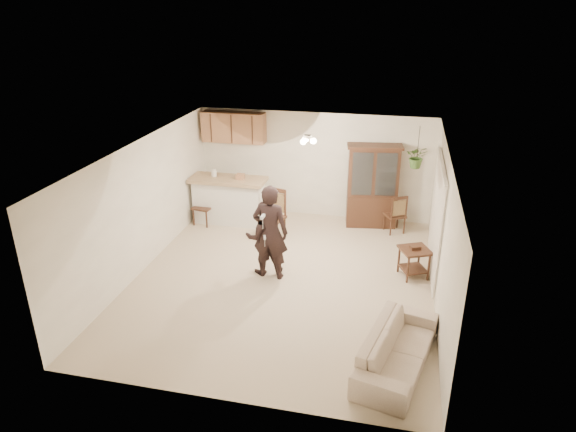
% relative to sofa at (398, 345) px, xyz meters
% --- Properties ---
extents(floor, '(6.50, 6.50, 0.00)m').
position_rel_sofa_xyz_m(floor, '(-2.14, 2.05, -0.37)').
color(floor, tan).
rests_on(floor, ground).
extents(ceiling, '(5.50, 6.50, 0.02)m').
position_rel_sofa_xyz_m(ceiling, '(-2.14, 2.05, 2.13)').
color(ceiling, white).
rests_on(ceiling, wall_back).
extents(wall_back, '(5.50, 0.02, 2.50)m').
position_rel_sofa_xyz_m(wall_back, '(-2.14, 5.30, 0.88)').
color(wall_back, white).
rests_on(wall_back, ground).
extents(wall_front, '(5.50, 0.02, 2.50)m').
position_rel_sofa_xyz_m(wall_front, '(-2.14, -1.20, 0.88)').
color(wall_front, white).
rests_on(wall_front, ground).
extents(wall_left, '(0.02, 6.50, 2.50)m').
position_rel_sofa_xyz_m(wall_left, '(-4.89, 2.05, 0.88)').
color(wall_left, white).
rests_on(wall_left, ground).
extents(wall_right, '(0.02, 6.50, 2.50)m').
position_rel_sofa_xyz_m(wall_right, '(0.61, 2.05, 0.88)').
color(wall_right, white).
rests_on(wall_right, ground).
extents(breakfast_bar, '(1.60, 0.55, 1.00)m').
position_rel_sofa_xyz_m(breakfast_bar, '(-3.99, 4.40, 0.13)').
color(breakfast_bar, white).
rests_on(breakfast_bar, floor).
extents(bar_top, '(1.75, 0.70, 0.08)m').
position_rel_sofa_xyz_m(bar_top, '(-3.99, 4.40, 0.68)').
color(bar_top, tan).
rests_on(bar_top, breakfast_bar).
extents(upper_cabinets, '(1.50, 0.34, 0.70)m').
position_rel_sofa_xyz_m(upper_cabinets, '(-4.04, 5.12, 1.73)').
color(upper_cabinets, '#8F5D3E').
rests_on(upper_cabinets, wall_back).
extents(vertical_blinds, '(0.06, 2.30, 2.10)m').
position_rel_sofa_xyz_m(vertical_blinds, '(0.57, 2.95, 0.73)').
color(vertical_blinds, beige).
rests_on(vertical_blinds, wall_right).
extents(ceiling_fixture, '(0.36, 0.36, 0.20)m').
position_rel_sofa_xyz_m(ceiling_fixture, '(-1.94, 3.25, 2.03)').
color(ceiling_fixture, '#FFE6BF').
rests_on(ceiling_fixture, ceiling).
extents(hanging_plant, '(0.43, 0.37, 0.48)m').
position_rel_sofa_xyz_m(hanging_plant, '(0.16, 4.45, 1.48)').
color(hanging_plant, '#355A24').
rests_on(hanging_plant, ceiling).
extents(plant_cord, '(0.01, 0.01, 0.65)m').
position_rel_sofa_xyz_m(plant_cord, '(0.16, 4.45, 1.81)').
color(plant_cord, black).
rests_on(plant_cord, ceiling).
extents(sofa, '(1.15, 1.99, 0.73)m').
position_rel_sofa_xyz_m(sofa, '(0.00, 0.00, 0.00)').
color(sofa, '#EEE5C4').
rests_on(sofa, floor).
extents(adult, '(0.67, 0.46, 1.80)m').
position_rel_sofa_xyz_m(adult, '(-2.41, 2.12, 0.53)').
color(adult, black).
rests_on(adult, floor).
extents(child, '(0.78, 0.68, 1.35)m').
position_rel_sofa_xyz_m(child, '(-2.56, 2.25, 0.31)').
color(child, black).
rests_on(child, floor).
extents(china_hutch, '(1.27, 0.64, 1.91)m').
position_rel_sofa_xyz_m(china_hutch, '(-0.74, 4.95, 0.58)').
color(china_hutch, '#321912').
rests_on(china_hutch, floor).
extents(side_table, '(0.69, 0.69, 0.63)m').
position_rel_sofa_xyz_m(side_table, '(0.23, 2.71, -0.07)').
color(side_table, '#321912').
rests_on(side_table, floor).
extents(chair_bar, '(0.48, 0.48, 0.95)m').
position_rel_sofa_xyz_m(chair_bar, '(-4.54, 4.16, -0.10)').
color(chair_bar, '#321912').
rests_on(chair_bar, floor).
extents(chair_hutch_left, '(0.62, 0.62, 1.12)m').
position_rel_sofa_xyz_m(chair_hutch_left, '(-2.79, 3.69, -0.05)').
color(chair_hutch_left, '#321912').
rests_on(chair_hutch_left, floor).
extents(chair_hutch_right, '(0.54, 0.54, 0.91)m').
position_rel_sofa_xyz_m(chair_hutch_right, '(-0.19, 4.68, -0.11)').
color(chair_hutch_right, '#321912').
rests_on(chair_hutch_right, floor).
extents(controller_adult, '(0.06, 0.16, 0.05)m').
position_rel_sofa_xyz_m(controller_adult, '(-2.43, 1.69, 1.04)').
color(controller_adult, silver).
rests_on(controller_adult, adult).
extents(controller_child, '(0.07, 0.13, 0.04)m').
position_rel_sofa_xyz_m(controller_child, '(-2.46, 1.93, 0.53)').
color(controller_child, silver).
rests_on(controller_child, child).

